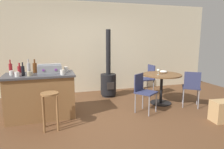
{
  "coord_description": "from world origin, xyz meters",
  "views": [
    {
      "loc": [
        -1.15,
        -3.72,
        1.65
      ],
      "look_at": [
        0.18,
        0.61,
        0.82
      ],
      "focal_mm": 32.29,
      "sensor_mm": 36.0,
      "label": 1
    }
  ],
  "objects_px": {
    "bottle_2": "(29,68)",
    "wooden_stool": "(50,103)",
    "cup_4": "(66,69)",
    "kitchen_island": "(41,96)",
    "wine_glass": "(158,70)",
    "folding_chair_left": "(148,77)",
    "cardboard_box": "(224,111)",
    "bottle_0": "(23,70)",
    "cup_2": "(62,72)",
    "cup_1": "(12,73)",
    "serving_bowl": "(163,72)",
    "dining_table": "(162,81)",
    "bottle_4": "(35,68)",
    "cup_0": "(29,74)",
    "bottle_1": "(20,70)",
    "folding_chair_near": "(143,90)",
    "folding_chair_far": "(192,86)",
    "wood_stove": "(108,80)",
    "toolbox": "(50,69)",
    "bottle_3": "(11,68)"
  },
  "relations": [
    {
      "from": "bottle_2",
      "to": "wooden_stool",
      "type": "bearing_deg",
      "value": -64.53
    },
    {
      "from": "cup_4",
      "to": "kitchen_island",
      "type": "bearing_deg",
      "value": -161.18
    },
    {
      "from": "wooden_stool",
      "to": "wine_glass",
      "type": "xyz_separation_m",
      "value": [
        2.55,
        0.66,
        0.38
      ]
    },
    {
      "from": "folding_chair_left",
      "to": "cardboard_box",
      "type": "height_order",
      "value": "folding_chair_left"
    },
    {
      "from": "bottle_0",
      "to": "cup_2",
      "type": "xyz_separation_m",
      "value": [
        0.74,
        -0.12,
        -0.05
      ]
    },
    {
      "from": "cup_1",
      "to": "serving_bowl",
      "type": "distance_m",
      "value": 3.52
    },
    {
      "from": "dining_table",
      "to": "bottle_4",
      "type": "bearing_deg",
      "value": 177.79
    },
    {
      "from": "wooden_stool",
      "to": "cup_0",
      "type": "distance_m",
      "value": 0.76
    },
    {
      "from": "bottle_1",
      "to": "serving_bowl",
      "type": "height_order",
      "value": "bottle_1"
    },
    {
      "from": "dining_table",
      "to": "folding_chair_left",
      "type": "relative_size",
      "value": 1.09
    },
    {
      "from": "folding_chair_near",
      "to": "bottle_4",
      "type": "distance_m",
      "value": 2.38
    },
    {
      "from": "wooden_stool",
      "to": "serving_bowl",
      "type": "relative_size",
      "value": 3.81
    },
    {
      "from": "bottle_2",
      "to": "wine_glass",
      "type": "xyz_separation_m",
      "value": [
        2.94,
        -0.16,
        -0.17
      ]
    },
    {
      "from": "cup_1",
      "to": "cup_2",
      "type": "bearing_deg",
      "value": -13.85
    },
    {
      "from": "folding_chair_left",
      "to": "cup_4",
      "type": "distance_m",
      "value": 2.46
    },
    {
      "from": "bottle_0",
      "to": "cup_2",
      "type": "height_order",
      "value": "bottle_0"
    },
    {
      "from": "bottle_0",
      "to": "cup_1",
      "type": "bearing_deg",
      "value": 152.87
    },
    {
      "from": "folding_chair_near",
      "to": "folding_chair_far",
      "type": "bearing_deg",
      "value": -2.54
    },
    {
      "from": "cup_0",
      "to": "cup_4",
      "type": "xyz_separation_m",
      "value": [
        0.72,
        0.38,
        0.01
      ]
    },
    {
      "from": "kitchen_island",
      "to": "dining_table",
      "type": "xyz_separation_m",
      "value": [
        2.87,
        0.06,
        0.11
      ]
    },
    {
      "from": "wood_stove",
      "to": "cup_4",
      "type": "xyz_separation_m",
      "value": [
        -1.22,
        -0.89,
        0.51
      ]
    },
    {
      "from": "kitchen_island",
      "to": "bottle_4",
      "type": "relative_size",
      "value": 4.84
    },
    {
      "from": "cup_4",
      "to": "bottle_0",
      "type": "bearing_deg",
      "value": -160.91
    },
    {
      "from": "cardboard_box",
      "to": "wine_glass",
      "type": "bearing_deg",
      "value": 119.82
    },
    {
      "from": "folding_chair_near",
      "to": "wood_stove",
      "type": "xyz_separation_m",
      "value": [
        -0.4,
        1.43,
        -0.04
      ]
    },
    {
      "from": "toolbox",
      "to": "bottle_2",
      "type": "height_order",
      "value": "bottle_2"
    },
    {
      "from": "wood_stove",
      "to": "bottle_4",
      "type": "relative_size",
      "value": 6.57
    },
    {
      "from": "folding_chair_left",
      "to": "bottle_0",
      "type": "xyz_separation_m",
      "value": [
        -3.18,
        -0.95,
        0.5
      ]
    },
    {
      "from": "toolbox",
      "to": "wooden_stool",
      "type": "bearing_deg",
      "value": -91.68
    },
    {
      "from": "folding_chair_near",
      "to": "cup_0",
      "type": "bearing_deg",
      "value": 176.12
    },
    {
      "from": "folding_chair_left",
      "to": "wine_glass",
      "type": "bearing_deg",
      "value": -100.13
    },
    {
      "from": "bottle_2",
      "to": "cup_0",
      "type": "xyz_separation_m",
      "value": [
        0.04,
        -0.35,
        -0.07
      ]
    },
    {
      "from": "bottle_0",
      "to": "bottle_1",
      "type": "relative_size",
      "value": 1.1
    },
    {
      "from": "kitchen_island",
      "to": "folding_chair_near",
      "type": "bearing_deg",
      "value": -9.09
    },
    {
      "from": "folding_chair_near",
      "to": "dining_table",
      "type": "bearing_deg",
      "value": 30.15
    },
    {
      "from": "dining_table",
      "to": "wine_glass",
      "type": "height_order",
      "value": "wine_glass"
    },
    {
      "from": "kitchen_island",
      "to": "bottle_4",
      "type": "bearing_deg",
      "value": 118.28
    },
    {
      "from": "dining_table",
      "to": "bottle_2",
      "type": "xyz_separation_m",
      "value": [
        -3.08,
        0.1,
        0.46
      ]
    },
    {
      "from": "wooden_stool",
      "to": "bottle_1",
      "type": "bearing_deg",
      "value": 128.75
    },
    {
      "from": "bottle_3",
      "to": "cup_0",
      "type": "xyz_separation_m",
      "value": [
        0.38,
        -0.37,
        -0.07
      ]
    },
    {
      "from": "bottle_2",
      "to": "bottle_4",
      "type": "xyz_separation_m",
      "value": [
        0.12,
        0.01,
        -0.0
      ]
    },
    {
      "from": "kitchen_island",
      "to": "bottle_1",
      "type": "relative_size",
      "value": 5.81
    },
    {
      "from": "cup_0",
      "to": "cup_2",
      "type": "relative_size",
      "value": 0.98
    },
    {
      "from": "bottle_4",
      "to": "folding_chair_far",
      "type": "bearing_deg",
      "value": -9.32
    },
    {
      "from": "bottle_1",
      "to": "cup_4",
      "type": "xyz_separation_m",
      "value": [
        0.92,
        0.17,
        -0.04
      ]
    },
    {
      "from": "kitchen_island",
      "to": "cup_1",
      "type": "bearing_deg",
      "value": 178.87
    },
    {
      "from": "folding_chair_left",
      "to": "cup_2",
      "type": "height_order",
      "value": "cup_2"
    },
    {
      "from": "wooden_stool",
      "to": "folding_chair_near",
      "type": "height_order",
      "value": "folding_chair_near"
    },
    {
      "from": "cup_0",
      "to": "cup_2",
      "type": "bearing_deg",
      "value": -3.51
    },
    {
      "from": "folding_chair_far",
      "to": "cup_2",
      "type": "height_order",
      "value": "cup_2"
    }
  ]
}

